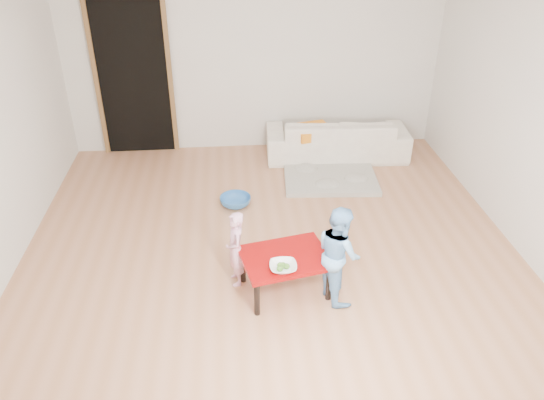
{
  "coord_description": "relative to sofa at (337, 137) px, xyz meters",
  "views": [
    {
      "loc": [
        -0.38,
        -4.5,
        3.17
      ],
      "look_at": [
        0.0,
        -0.2,
        0.65
      ],
      "focal_mm": 35.0,
      "sensor_mm": 36.0,
      "label": 1
    }
  ],
  "objects": [
    {
      "name": "doorway",
      "position": [
        -2.68,
        0.43,
        0.75
      ],
      "size": [
        1.02,
        0.08,
        2.11
      ],
      "primitive_type": null,
      "color": "brown",
      "rests_on": "back_wall"
    },
    {
      "name": "cushion",
      "position": [
        -0.36,
        -0.12,
        0.15
      ],
      "size": [
        0.55,
        0.52,
        0.12
      ],
      "primitive_type": "cube",
      "rotation": [
        0.0,
        0.0,
        0.25
      ],
      "color": "orange",
      "rests_on": "sofa"
    },
    {
      "name": "child_blue",
      "position": [
        -0.56,
        -2.89,
        0.18
      ],
      "size": [
        0.45,
        0.52,
        0.92
      ],
      "primitive_type": "imported",
      "rotation": [
        0.0,
        0.0,
        1.84
      ],
      "color": "#62B0E4",
      "rests_on": "floor"
    },
    {
      "name": "back_wall",
      "position": [
        -1.08,
        0.45,
        1.02
      ],
      "size": [
        5.0,
        0.02,
        2.6
      ],
      "primitive_type": "cube",
      "color": "silver",
      "rests_on": "floor"
    },
    {
      "name": "sofa",
      "position": [
        0.0,
        0.0,
        0.0
      ],
      "size": [
        1.93,
        0.84,
        0.55
      ],
      "primitive_type": "imported",
      "rotation": [
        0.0,
        0.0,
        3.09
      ],
      "color": "white",
      "rests_on": "floor"
    },
    {
      "name": "blanket",
      "position": [
        -0.2,
        -0.67,
        -0.25
      ],
      "size": [
        1.22,
        1.04,
        0.06
      ],
      "primitive_type": null,
      "rotation": [
        0.0,
        0.0,
        -0.07
      ],
      "color": "#BBB6A5",
      "rests_on": "floor"
    },
    {
      "name": "child_pink",
      "position": [
        -1.45,
        -2.62,
        0.09
      ],
      "size": [
        0.22,
        0.29,
        0.74
      ],
      "primitive_type": "imported",
      "rotation": [
        0.0,
        0.0,
        -1.42
      ],
      "color": "#DA6395",
      "rests_on": "floor"
    },
    {
      "name": "right_wall",
      "position": [
        1.42,
        -2.05,
        1.02
      ],
      "size": [
        0.02,
        5.0,
        2.6
      ],
      "primitive_type": "cube",
      "color": "silver",
      "rests_on": "floor"
    },
    {
      "name": "basin",
      "position": [
        -1.42,
        -1.23,
        -0.22
      ],
      "size": [
        0.36,
        0.36,
        0.11
      ],
      "primitive_type": "imported",
      "color": "#2F6DB4",
      "rests_on": "floor"
    },
    {
      "name": "floor",
      "position": [
        -1.08,
        -2.05,
        -0.28
      ],
      "size": [
        5.0,
        5.0,
        0.01
      ],
      "primitive_type": "cube",
      "color": "#B2764C",
      "rests_on": "ground"
    },
    {
      "name": "broccoli",
      "position": [
        -1.05,
        -2.98,
        0.13
      ],
      "size": [
        0.12,
        0.12,
        0.06
      ],
      "primitive_type": null,
      "color": "#2D5919",
      "rests_on": "red_table"
    },
    {
      "name": "bowl",
      "position": [
        -1.05,
        -2.98,
        0.13
      ],
      "size": [
        0.23,
        0.23,
        0.06
      ],
      "primitive_type": "imported",
      "color": "white",
      "rests_on": "red_table"
    },
    {
      "name": "red_table",
      "position": [
        -1.01,
        -2.78,
        -0.09
      ],
      "size": [
        0.87,
        0.72,
        0.38
      ],
      "primitive_type": null,
      "rotation": [
        0.0,
        0.0,
        0.22
      ],
      "color": "#850707",
      "rests_on": "floor"
    }
  ]
}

